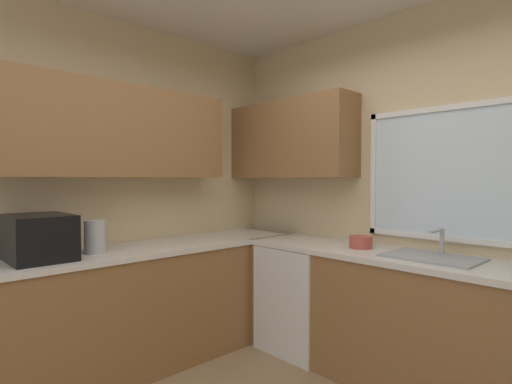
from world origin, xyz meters
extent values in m
cube|color=beige|center=(0.00, 1.69, 1.36)|extent=(3.83, 0.06, 2.72)
cube|color=beige|center=(-1.88, 0.00, 1.36)|extent=(0.06, 3.44, 2.72)
cube|color=silver|center=(0.18, 1.65, 1.48)|extent=(1.15, 0.02, 0.88)
cube|color=white|center=(0.18, 1.64, 1.94)|extent=(1.23, 0.04, 0.04)
cube|color=white|center=(0.18, 1.64, 1.02)|extent=(1.23, 0.04, 0.04)
cube|color=white|center=(-0.42, 1.64, 1.48)|extent=(0.04, 0.04, 0.96)
cube|color=olive|center=(-1.69, -0.20, 1.80)|extent=(0.32, 2.32, 0.70)
cube|color=olive|center=(-1.20, 1.50, 1.80)|extent=(1.31, 0.32, 0.70)
cube|color=olive|center=(-1.54, 0.00, 0.44)|extent=(0.62, 3.02, 0.88)
cube|color=silver|center=(-1.54, 0.00, 0.90)|extent=(0.65, 3.05, 0.04)
cube|color=olive|center=(0.21, 1.35, 0.44)|extent=(2.89, 0.62, 0.88)
cube|color=silver|center=(0.21, 1.35, 0.90)|extent=(2.92, 0.65, 0.04)
cube|color=white|center=(-0.88, 1.32, 0.44)|extent=(0.60, 0.60, 0.87)
cube|color=black|center=(-1.54, -0.54, 1.06)|extent=(0.48, 0.36, 0.29)
cylinder|color=#B7B7BC|center=(-1.52, -0.18, 1.03)|extent=(0.15, 0.15, 0.23)
cube|color=#9EA0A5|center=(0.18, 1.35, 0.92)|extent=(0.58, 0.40, 0.02)
cylinder|color=#B7B7BC|center=(0.18, 1.51, 1.01)|extent=(0.03, 0.03, 0.18)
cylinder|color=#B7B7BC|center=(0.18, 1.41, 1.09)|extent=(0.02, 0.20, 0.02)
cylinder|color=#B74C42|center=(-0.35, 1.35, 0.96)|extent=(0.17, 0.17, 0.09)
camera|label=1|loc=(1.27, -1.27, 1.43)|focal=27.90mm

